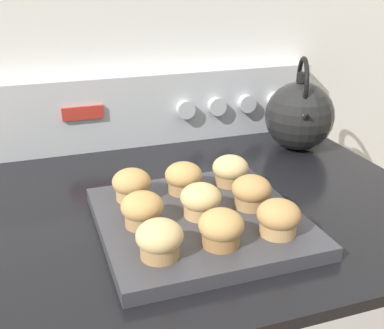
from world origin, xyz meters
TOP-DOWN VIEW (x-y plane):
  - wall_back at (0.00, 0.73)m, footprint 8.00×0.05m
  - control_panel at (0.00, 0.68)m, footprint 0.78×0.07m
  - muffin_pan at (-0.05, 0.26)m, footprint 0.31×0.31m
  - muffin_r0_c0 at (-0.14, 0.17)m, footprint 0.06×0.06m
  - muffin_r0_c1 at (-0.05, 0.17)m, footprint 0.06×0.06m
  - muffin_r0_c2 at (0.04, 0.17)m, footprint 0.06×0.06m
  - muffin_r1_c0 at (-0.14, 0.26)m, footprint 0.06×0.06m
  - muffin_r1_c1 at (-0.05, 0.26)m, footprint 0.06×0.06m
  - muffin_r1_c2 at (0.04, 0.26)m, footprint 0.06×0.06m
  - muffin_r2_c0 at (-0.14, 0.35)m, footprint 0.06×0.06m
  - muffin_r2_c1 at (-0.04, 0.35)m, footprint 0.06×0.06m
  - muffin_r2_c2 at (0.05, 0.35)m, footprint 0.06×0.06m
  - tea_kettle at (0.29, 0.53)m, footprint 0.15×0.18m

SIDE VIEW (x-z plane):
  - muffin_pan at x=-0.05m, z-range 0.93..0.95m
  - muffin_r0_c0 at x=-0.14m, z-range 0.95..1.01m
  - muffin_r0_c1 at x=-0.05m, z-range 0.95..1.01m
  - muffin_r0_c2 at x=0.04m, z-range 0.95..1.01m
  - muffin_r1_c0 at x=-0.14m, z-range 0.95..1.01m
  - muffin_r1_c1 at x=-0.05m, z-range 0.95..1.01m
  - muffin_r1_c2 at x=0.04m, z-range 0.95..1.01m
  - muffin_r2_c0 at x=-0.14m, z-range 0.95..1.01m
  - muffin_r2_c1 at x=-0.04m, z-range 0.95..1.01m
  - muffin_r2_c2 at x=0.05m, z-range 0.95..1.01m
  - tea_kettle at x=0.29m, z-range 0.91..1.12m
  - control_panel at x=0.00m, z-range 0.93..1.09m
  - wall_back at x=0.00m, z-range 0.00..2.40m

